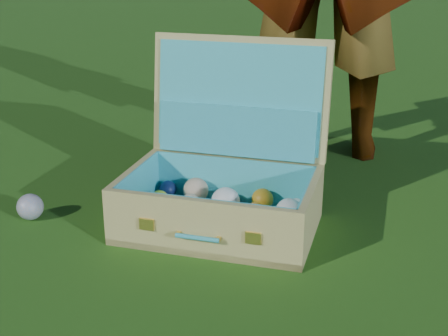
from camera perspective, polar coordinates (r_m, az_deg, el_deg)
ground at (r=1.73m, az=-7.47°, el=-6.18°), size 60.00×60.00×0.00m
stray_ball at (r=1.89m, az=-17.31°, el=-3.41°), size 0.08×0.08×0.08m
suitcase at (r=1.76m, az=0.21°, el=-0.49°), size 0.56×0.48×0.51m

